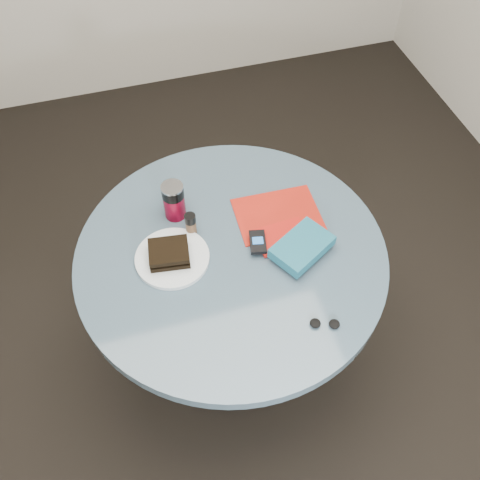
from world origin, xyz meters
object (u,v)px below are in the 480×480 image
object	(u,v)px
mp3_player	(258,242)
sandwich	(169,253)
magazine	(278,215)
novel	(302,247)
soda_can	(174,201)
headphones	(325,324)
red_book	(282,237)
plate	(172,258)
table	(232,280)
pepper_grinder	(191,224)

from	to	relation	value
mp3_player	sandwich	bearing A→B (deg)	174.34
magazine	novel	size ratio (longest dim) A/B	1.48
soda_can	headphones	distance (m)	0.63
sandwich	red_book	bearing A→B (deg)	-3.00
plate	sandwich	distance (m)	0.03
table	soda_can	world-z (taller)	soda_can
soda_can	sandwich	bearing A→B (deg)	-107.56
table	mp3_player	xyz separation A→B (m)	(0.09, -0.01, 0.19)
headphones	red_book	bearing A→B (deg)	92.68
red_book	pepper_grinder	bearing A→B (deg)	153.92
plate	mp3_player	size ratio (longest dim) A/B	2.41
plate	soda_can	world-z (taller)	soda_can
table	plate	bearing A→B (deg)	172.95
mp3_player	pepper_grinder	bearing A→B (deg)	147.77
table	pepper_grinder	size ratio (longest dim) A/B	11.99
soda_can	red_book	size ratio (longest dim) A/B	0.82
sandwich	pepper_grinder	world-z (taller)	pepper_grinder
novel	plate	bearing A→B (deg)	137.06
table	plate	distance (m)	0.25
magazine	headphones	xyz separation A→B (m)	(-0.00, -0.43, 0.01)
soda_can	magazine	world-z (taller)	soda_can
plate	headphones	xyz separation A→B (m)	(0.37, -0.35, 0.00)
pepper_grinder	magazine	xyz separation A→B (m)	(0.29, -0.01, -0.04)
table	pepper_grinder	bearing A→B (deg)	132.06
novel	mp3_player	size ratio (longest dim) A/B	1.94
plate	headphones	distance (m)	0.51
soda_can	magazine	bearing A→B (deg)	-16.92
soda_can	table	bearing A→B (deg)	-56.17
table	novel	distance (m)	0.30
novel	mp3_player	distance (m)	0.14
soda_can	mp3_player	xyz separation A→B (m)	(0.22, -0.21, -0.04)
magazine	headphones	distance (m)	0.43
soda_can	pepper_grinder	xyz separation A→B (m)	(0.03, -0.09, -0.03)
magazine	red_book	world-z (taller)	red_book
pepper_grinder	plate	bearing A→B (deg)	-132.52
plate	sandwich	bearing A→B (deg)	-171.96
pepper_grinder	magazine	world-z (taller)	pepper_grinder
mp3_player	headphones	xyz separation A→B (m)	(0.10, -0.33, -0.02)
sandwich	magazine	distance (m)	0.40
headphones	mp3_player	bearing A→B (deg)	107.15
headphones	novel	bearing A→B (deg)	84.63
soda_can	mp3_player	distance (m)	0.31
magazine	red_book	size ratio (longest dim) A/B	1.68
table	magazine	distance (m)	0.27
sandwich	red_book	xyz separation A→B (m)	(0.37, -0.02, -0.02)
sandwich	magazine	bearing A→B (deg)	11.90
sandwich	mp3_player	world-z (taller)	sandwich
plate	pepper_grinder	xyz separation A→B (m)	(0.08, 0.09, 0.04)
novel	headphones	distance (m)	0.26
pepper_grinder	red_book	xyz separation A→B (m)	(0.27, -0.11, -0.03)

